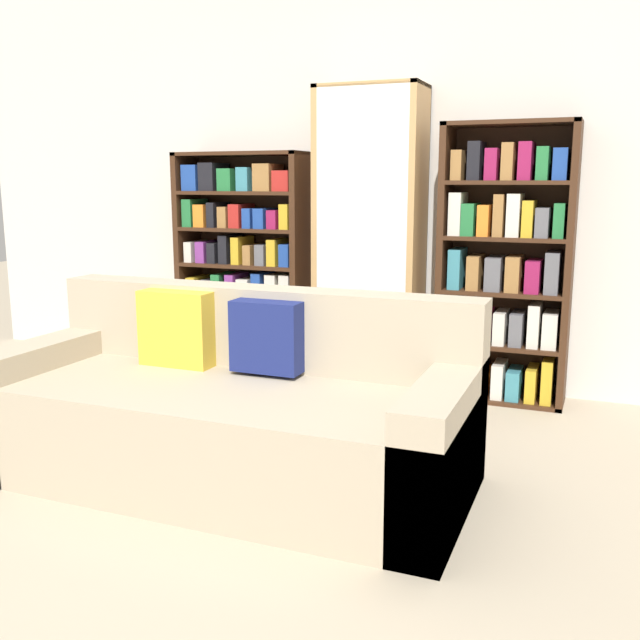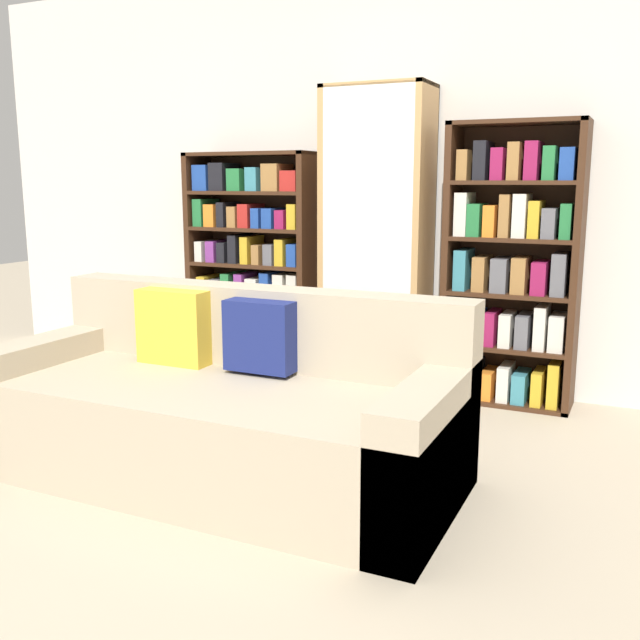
% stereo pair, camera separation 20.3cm
% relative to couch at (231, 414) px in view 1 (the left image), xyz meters
% --- Properties ---
extents(ground_plane, '(16.00, 16.00, 0.00)m').
position_rel_couch_xyz_m(ground_plane, '(0.14, -0.47, -0.30)').
color(ground_plane, tan).
extents(wall_back, '(6.53, 0.06, 2.70)m').
position_rel_couch_xyz_m(wall_back, '(0.14, 1.87, 1.05)').
color(wall_back, beige).
rests_on(wall_back, ground).
extents(couch, '(2.13, 0.92, 0.83)m').
position_rel_couch_xyz_m(couch, '(0.00, 0.00, 0.00)').
color(couch, tan).
rests_on(couch, ground).
extents(bookshelf_left, '(0.92, 0.32, 1.51)m').
position_rel_couch_xyz_m(bookshelf_left, '(-0.81, 1.66, 0.46)').
color(bookshelf_left, '#3D2314').
rests_on(bookshelf_left, ground).
extents(display_cabinet, '(0.66, 0.36, 1.90)m').
position_rel_couch_xyz_m(display_cabinet, '(0.11, 1.65, 0.65)').
color(display_cabinet, tan).
rests_on(display_cabinet, ground).
extents(bookshelf_right, '(0.77, 0.32, 1.66)m').
position_rel_couch_xyz_m(bookshelf_right, '(0.95, 1.66, 0.51)').
color(bookshelf_right, '#3D2314').
rests_on(bookshelf_right, ground).
extents(wine_bottle, '(0.09, 0.09, 0.34)m').
position_rel_couch_xyz_m(wine_bottle, '(0.43, 0.98, -0.16)').
color(wine_bottle, '#192333').
rests_on(wine_bottle, ground).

